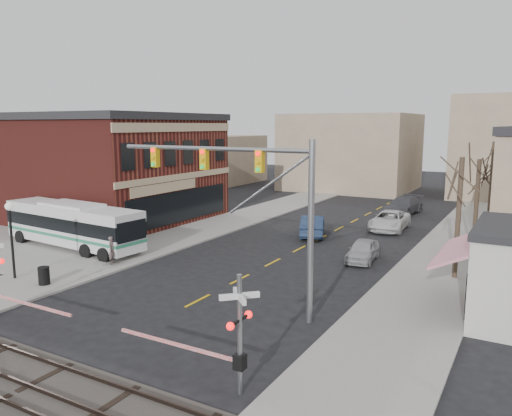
{
  "coord_description": "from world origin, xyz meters",
  "views": [
    {
      "loc": [
        14.12,
        -17.06,
        8.59
      ],
      "look_at": [
        -0.93,
        9.48,
        3.5
      ],
      "focal_mm": 35.0,
      "sensor_mm": 36.0,
      "label": 1
    }
  ],
  "objects_px": {
    "rr_crossing_east": "(228,333)",
    "street_lamp": "(10,224)",
    "traffic_signal_mast": "(253,189)",
    "car_a": "(363,250)",
    "car_d": "(403,206)",
    "trash_bin": "(44,276)",
    "pedestrian_near": "(112,250)",
    "car_c": "(390,221)",
    "car_b": "(313,225)",
    "pedestrian_far": "(130,237)",
    "transit_bus": "(73,224)"
  },
  "relations": [
    {
      "from": "street_lamp",
      "to": "car_c",
      "type": "relative_size",
      "value": 0.76
    },
    {
      "from": "rr_crossing_east",
      "to": "car_a",
      "type": "relative_size",
      "value": 1.39
    },
    {
      "from": "street_lamp",
      "to": "car_b",
      "type": "xyz_separation_m",
      "value": [
        10.02,
        18.75,
        -2.37
      ]
    },
    {
      "from": "trash_bin",
      "to": "car_a",
      "type": "distance_m",
      "value": 18.94
    },
    {
      "from": "traffic_signal_mast",
      "to": "car_c",
      "type": "relative_size",
      "value": 1.86
    },
    {
      "from": "street_lamp",
      "to": "pedestrian_far",
      "type": "relative_size",
      "value": 2.5
    },
    {
      "from": "car_a",
      "to": "street_lamp",
      "type": "bearing_deg",
      "value": -144.33
    },
    {
      "from": "street_lamp",
      "to": "pedestrian_far",
      "type": "height_order",
      "value": "street_lamp"
    },
    {
      "from": "traffic_signal_mast",
      "to": "car_d",
      "type": "distance_m",
      "value": 29.8
    },
    {
      "from": "street_lamp",
      "to": "trash_bin",
      "type": "distance_m",
      "value": 3.53
    },
    {
      "from": "transit_bus",
      "to": "car_d",
      "type": "distance_m",
      "value": 30.43
    },
    {
      "from": "traffic_signal_mast",
      "to": "car_b",
      "type": "bearing_deg",
      "value": 103.62
    },
    {
      "from": "traffic_signal_mast",
      "to": "car_a",
      "type": "height_order",
      "value": "traffic_signal_mast"
    },
    {
      "from": "car_c",
      "to": "pedestrian_near",
      "type": "bearing_deg",
      "value": -124.52
    },
    {
      "from": "traffic_signal_mast",
      "to": "car_a",
      "type": "xyz_separation_m",
      "value": [
        1.78,
        10.98,
        -5.08
      ]
    },
    {
      "from": "car_a",
      "to": "car_b",
      "type": "height_order",
      "value": "car_b"
    },
    {
      "from": "traffic_signal_mast",
      "to": "rr_crossing_east",
      "type": "relative_size",
      "value": 1.87
    },
    {
      "from": "traffic_signal_mast",
      "to": "pedestrian_far",
      "type": "height_order",
      "value": "traffic_signal_mast"
    },
    {
      "from": "car_b",
      "to": "car_c",
      "type": "xyz_separation_m",
      "value": [
        4.67,
        5.2,
        -0.03
      ]
    },
    {
      "from": "street_lamp",
      "to": "car_c",
      "type": "height_order",
      "value": "street_lamp"
    },
    {
      "from": "car_d",
      "to": "pedestrian_far",
      "type": "distance_m",
      "value": 27.08
    },
    {
      "from": "car_b",
      "to": "pedestrian_far",
      "type": "height_order",
      "value": "pedestrian_far"
    },
    {
      "from": "transit_bus",
      "to": "car_a",
      "type": "height_order",
      "value": "transit_bus"
    },
    {
      "from": "rr_crossing_east",
      "to": "street_lamp",
      "type": "relative_size",
      "value": 1.31
    },
    {
      "from": "traffic_signal_mast",
      "to": "rr_crossing_east",
      "type": "distance_m",
      "value": 8.1
    },
    {
      "from": "rr_crossing_east",
      "to": "car_d",
      "type": "relative_size",
      "value": 0.96
    },
    {
      "from": "transit_bus",
      "to": "rr_crossing_east",
      "type": "height_order",
      "value": "rr_crossing_east"
    },
    {
      "from": "trash_bin",
      "to": "pedestrian_near",
      "type": "bearing_deg",
      "value": 87.65
    },
    {
      "from": "rr_crossing_east",
      "to": "trash_bin",
      "type": "relative_size",
      "value": 5.84
    },
    {
      "from": "traffic_signal_mast",
      "to": "pedestrian_near",
      "type": "height_order",
      "value": "traffic_signal_mast"
    },
    {
      "from": "rr_crossing_east",
      "to": "car_c",
      "type": "height_order",
      "value": "rr_crossing_east"
    },
    {
      "from": "car_d",
      "to": "pedestrian_far",
      "type": "xyz_separation_m",
      "value": [
        -12.98,
        -23.77,
        0.13
      ]
    },
    {
      "from": "car_c",
      "to": "car_d",
      "type": "height_order",
      "value": "car_d"
    },
    {
      "from": "trash_bin",
      "to": "transit_bus",
      "type": "bearing_deg",
      "value": 129.13
    },
    {
      "from": "rr_crossing_east",
      "to": "car_d",
      "type": "distance_m",
      "value": 36.08
    },
    {
      "from": "pedestrian_near",
      "to": "traffic_signal_mast",
      "type": "bearing_deg",
      "value": -117.01
    },
    {
      "from": "car_c",
      "to": "rr_crossing_east",
      "type": "bearing_deg",
      "value": -87.86
    },
    {
      "from": "trash_bin",
      "to": "car_b",
      "type": "bearing_deg",
      "value": 67.8
    },
    {
      "from": "trash_bin",
      "to": "pedestrian_near",
      "type": "xyz_separation_m",
      "value": [
        0.2,
        4.78,
        0.38
      ]
    },
    {
      "from": "transit_bus",
      "to": "street_lamp",
      "type": "relative_size",
      "value": 2.82
    },
    {
      "from": "pedestrian_near",
      "to": "street_lamp",
      "type": "bearing_deg",
      "value": 136.29
    },
    {
      "from": "trash_bin",
      "to": "car_c",
      "type": "height_order",
      "value": "car_c"
    },
    {
      "from": "street_lamp",
      "to": "traffic_signal_mast",
      "type": "bearing_deg",
      "value": 10.44
    },
    {
      "from": "rr_crossing_east",
      "to": "pedestrian_near",
      "type": "xyz_separation_m",
      "value": [
        -14.2,
        8.85,
        -0.99
      ]
    },
    {
      "from": "traffic_signal_mast",
      "to": "car_a",
      "type": "bearing_deg",
      "value": 80.81
    },
    {
      "from": "transit_bus",
      "to": "pedestrian_far",
      "type": "bearing_deg",
      "value": 21.94
    },
    {
      "from": "traffic_signal_mast",
      "to": "trash_bin",
      "type": "relative_size",
      "value": 10.9
    },
    {
      "from": "car_c",
      "to": "pedestrian_near",
      "type": "distance_m",
      "value": 22.59
    },
    {
      "from": "rr_crossing_east",
      "to": "car_b",
      "type": "bearing_deg",
      "value": 106.59
    },
    {
      "from": "street_lamp",
      "to": "car_d",
      "type": "height_order",
      "value": "street_lamp"
    }
  ]
}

